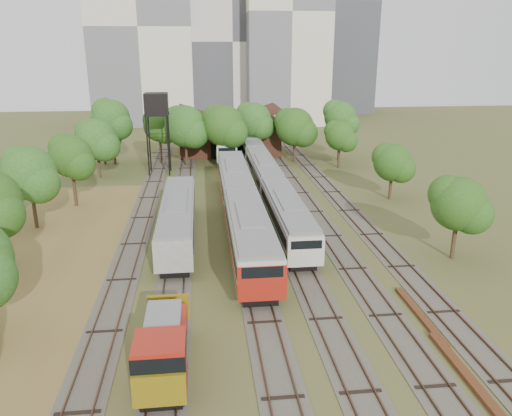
{
  "coord_description": "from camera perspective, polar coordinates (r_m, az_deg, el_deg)",
  "views": [
    {
      "loc": [
        -5.65,
        -24.67,
        16.79
      ],
      "look_at": [
        -0.76,
        19.39,
        2.5
      ],
      "focal_mm": 35.0,
      "sensor_mm": 36.0,
      "label": 1
    }
  ],
  "objects": [
    {
      "name": "old_grey_coach",
      "position": [
        45.75,
        -8.93,
        -1.19
      ],
      "size": [
        3.0,
        18.0,
        3.71
      ],
      "color": "black",
      "rests_on": "ground"
    },
    {
      "name": "water_tower",
      "position": [
        69.6,
        -11.32,
        11.34
      ],
      "size": [
        3.18,
        3.18,
        11.02
      ],
      "color": "black",
      "rests_on": "ground"
    },
    {
      "name": "tree_band_far",
      "position": [
        75.41,
        -3.76,
        9.61
      ],
      "size": [
        39.54,
        10.65,
        9.62
      ],
      "color": "#382616",
      "rests_on": "ground"
    },
    {
      "name": "rail_pile_near",
      "position": [
        30.22,
        22.89,
        -17.19
      ],
      "size": [
        0.53,
        8.02,
        0.27
      ],
      "primitive_type": "cube",
      "color": "brown",
      "rests_on": "ground"
    },
    {
      "name": "shunter_locomotive",
      "position": [
        27.7,
        -10.54,
        -15.73
      ],
      "size": [
        2.58,
        8.1,
        3.38
      ],
      "color": "black",
      "rests_on": "ground"
    },
    {
      "name": "tree_band_left",
      "position": [
        49.87,
        -22.87,
        3.23
      ],
      "size": [
        8.97,
        65.43,
        8.43
      ],
      "color": "#382616",
      "rests_on": "ground"
    },
    {
      "name": "maintenance_shed",
      "position": [
        83.93,
        -3.1,
        8.33
      ],
      "size": [
        16.45,
        11.55,
        7.58
      ],
      "color": "#331D12",
      "rests_on": "ground"
    },
    {
      "name": "dry_grass_patch",
      "position": [
        38.74,
        -24.55,
        -9.54
      ],
      "size": [
        14.0,
        60.0,
        0.04
      ],
      "primitive_type": "cube",
      "color": "brown",
      "rests_on": "ground"
    },
    {
      "name": "tower_centre",
      "position": [
        124.91,
        -2.97,
        18.4
      ],
      "size": [
        20.0,
        18.0,
        36.0
      ],
      "primitive_type": "cube",
      "color": "beige",
      "rests_on": "ground"
    },
    {
      "name": "railcar_green_set",
      "position": [
        62.61,
        0.88,
        4.09
      ],
      "size": [
        2.88,
        52.08,
        3.56
      ],
      "color": "black",
      "rests_on": "ground"
    },
    {
      "name": "tracks",
      "position": [
        52.65,
        -0.57,
        -0.68
      ],
      "size": [
        24.6,
        80.0,
        0.19
      ],
      "color": "#4C473D",
      "rests_on": "ground"
    },
    {
      "name": "tower_left",
      "position": [
        120.38,
        -12.96,
        19.45
      ],
      "size": [
        22.0,
        16.0,
        42.0
      ],
      "primitive_type": "cube",
      "color": "beige",
      "rests_on": "ground"
    },
    {
      "name": "tower_right",
      "position": [
        118.53,
        3.47,
        21.33
      ],
      "size": [
        18.0,
        16.0,
        48.0
      ],
      "primitive_type": "cube",
      "color": "beige",
      "rests_on": "ground"
    },
    {
      "name": "rail_pile_far",
      "position": [
        35.03,
        18.22,
        -11.54
      ],
      "size": [
        0.46,
        7.44,
        0.24
      ],
      "primitive_type": "cube",
      "color": "brown",
      "rests_on": "ground"
    },
    {
      "name": "ground",
      "position": [
        30.37,
        5.68,
        -15.8
      ],
      "size": [
        240.0,
        240.0,
        0.0
      ],
      "primitive_type": "plane",
      "color": "#475123",
      "rests_on": "ground"
    },
    {
      "name": "tree_band_right",
      "position": [
        57.65,
        14.9,
        5.04
      ],
      "size": [
        5.94,
        37.62,
        6.98
      ],
      "color": "#382616",
      "rests_on": "ground"
    },
    {
      "name": "railcar_red_set",
      "position": [
        48.76,
        -1.74,
        0.38
      ],
      "size": [
        3.27,
        34.58,
        4.05
      ],
      "color": "black",
      "rests_on": "ground"
    },
    {
      "name": "tower_far_right",
      "position": [
        140.41,
        10.51,
        16.45
      ],
      "size": [
        12.0,
        12.0,
        28.0
      ],
      "primitive_type": "cube",
      "color": "#404248",
      "rests_on": "ground"
    },
    {
      "name": "railcar_rear",
      "position": [
        80.41,
        -3.65,
        7.19
      ],
      "size": [
        2.97,
        16.08,
        3.68
      ],
      "color": "black",
      "rests_on": "ground"
    }
  ]
}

